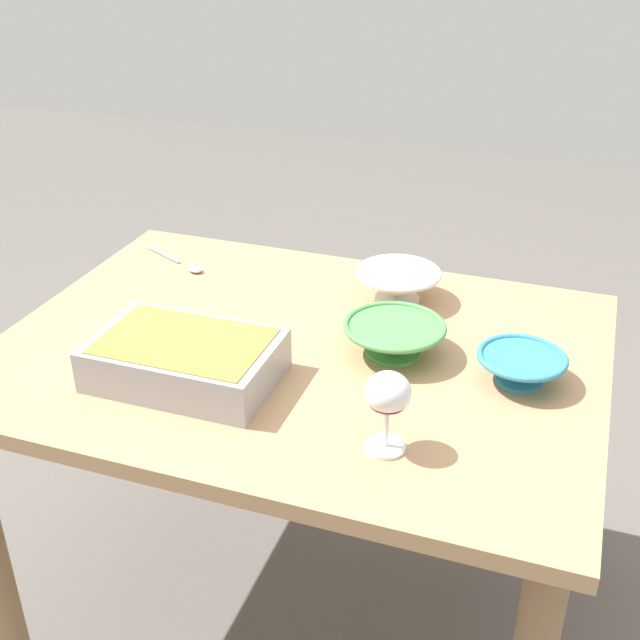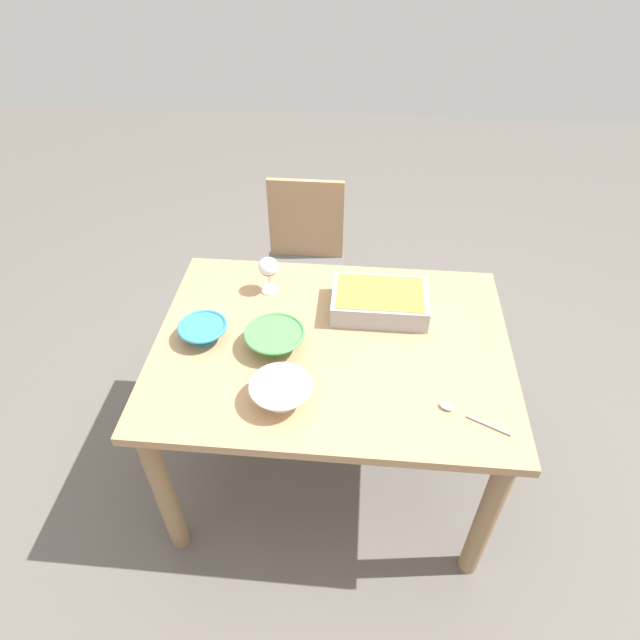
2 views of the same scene
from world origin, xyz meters
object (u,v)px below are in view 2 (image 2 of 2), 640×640
object	(u,v)px
mixing_bowl	(281,391)
serving_spoon	(460,412)
wine_glass	(268,269)
small_bowl	(203,330)
serving_bowl	(275,338)
dining_table	(331,366)
casserole_dish	(380,301)
chair	(304,264)

from	to	relation	value
mixing_bowl	serving_spoon	bearing A→B (deg)	179.65
wine_glass	serving_spoon	world-z (taller)	wine_glass
wine_glass	small_bowl	xyz separation A→B (m)	(0.19, 0.29, -0.07)
serving_bowl	serving_spoon	world-z (taller)	serving_bowl
dining_table	serving_spoon	xyz separation A→B (m)	(-0.41, 0.27, 0.12)
serving_spoon	wine_glass	bearing A→B (deg)	-39.22
casserole_dish	serving_spoon	size ratio (longest dim) A/B	1.66
dining_table	serving_bowl	bearing A→B (deg)	10.07
mixing_bowl	dining_table	bearing A→B (deg)	-117.12
serving_bowl	casserole_dish	bearing A→B (deg)	-147.60
serving_spoon	chair	bearing A→B (deg)	-61.08
chair	serving_bowl	world-z (taller)	chair
casserole_dish	serving_spoon	xyz separation A→B (m)	(-0.25, 0.46, -0.04)
small_bowl	serving_spoon	world-z (taller)	small_bowl
casserole_dish	serving_spoon	distance (m)	0.53
dining_table	chair	bearing A→B (deg)	-76.82
small_bowl	serving_spoon	bearing A→B (deg)	163.09
serving_bowl	serving_spoon	distance (m)	0.65
casserole_dish	mixing_bowl	size ratio (longest dim) A/B	1.78
mixing_bowl	serving_bowl	bearing A→B (deg)	-77.16
dining_table	small_bowl	size ratio (longest dim) A/B	7.18
chair	serving_spoon	size ratio (longest dim) A/B	4.19
wine_glass	small_bowl	distance (m)	0.35
dining_table	small_bowl	xyz separation A→B (m)	(0.45, 0.01, 0.15)
chair	wine_glass	distance (m)	0.65
dining_table	casserole_dish	world-z (taller)	casserole_dish
wine_glass	mixing_bowl	distance (m)	0.56
chair	serving_spoon	distance (m)	1.27
chair	serving_spoon	bearing A→B (deg)	118.92
wine_glass	mixing_bowl	size ratio (longest dim) A/B	0.76
dining_table	mixing_bowl	world-z (taller)	mixing_bowl
small_bowl	serving_spoon	xyz separation A→B (m)	(-0.86, 0.26, -0.03)
small_bowl	serving_bowl	xyz separation A→B (m)	(-0.25, 0.02, 0.00)
chair	dining_table	bearing A→B (deg)	103.18
wine_glass	serving_spoon	distance (m)	0.87
wine_glass	chair	bearing A→B (deg)	-97.33
dining_table	wine_glass	world-z (taller)	wine_glass
casserole_dish	serving_bowl	world-z (taller)	casserole_dish
wine_glass	serving_spoon	bearing A→B (deg)	140.78
mixing_bowl	small_bowl	world-z (taller)	mixing_bowl
small_bowl	serving_spoon	distance (m)	0.89
wine_glass	serving_bowl	world-z (taller)	wine_glass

